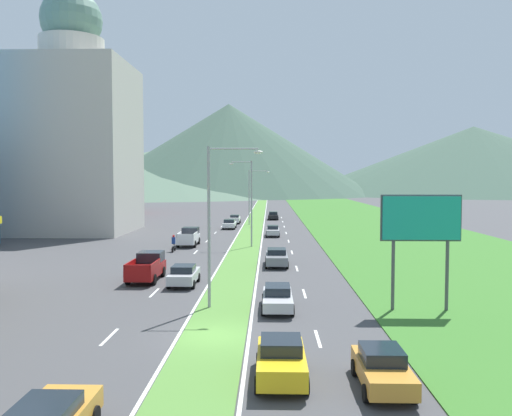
{
  "coord_description": "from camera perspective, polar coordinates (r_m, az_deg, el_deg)",
  "views": [
    {
      "loc": [
        2.76,
        -25.09,
        7.74
      ],
      "look_at": [
        1.21,
        32.88,
        4.52
      ],
      "focal_mm": 36.58,
      "sensor_mm": 36.0,
      "label": 1
    }
  ],
  "objects": [
    {
      "name": "car_7",
      "position": [
        70.76,
        1.85,
        -2.49
      ],
      "size": [
        1.85,
        4.51,
        1.44
      ],
      "rotation": [
        0.0,
        0.0,
        -1.57
      ],
      "color": "#B2B2B7",
      "rests_on": "ground_plane"
    },
    {
      "name": "grass_verge_right",
      "position": [
        87.28,
        13.33,
        -1.97
      ],
      "size": [
        24.0,
        240.0,
        0.06
      ],
      "primitive_type": "cube",
      "color": "#387028",
      "rests_on": "ground_plane"
    },
    {
      "name": "lane_dash_right_2",
      "position": [
        26.22,
        6.78,
        -13.99
      ],
      "size": [
        0.16,
        2.8,
        0.01
      ],
      "primitive_type": "cube",
      "color": "silver",
      "rests_on": "ground_plane"
    },
    {
      "name": "edge_line_median_right",
      "position": [
        85.45,
        0.85,
        -2.01
      ],
      "size": [
        0.16,
        240.0,
        0.01
      ],
      "primitive_type": "cube",
      "color": "silver",
      "rests_on": "ground_plane"
    },
    {
      "name": "motorcycle_rider",
      "position": [
        56.37,
        -8.99,
        -3.99
      ],
      "size": [
        0.36,
        2.0,
        1.8
      ],
      "rotation": [
        0.0,
        0.0,
        1.57
      ],
      "color": "black",
      "rests_on": "ground_plane"
    },
    {
      "name": "lane_dash_right_3",
      "position": [
        35.79,
        5.31,
        -9.31
      ],
      "size": [
        0.16,
        2.8,
        0.01
      ],
      "primitive_type": "cube",
      "color": "silver",
      "rests_on": "ground_plane"
    },
    {
      "name": "hill_far_left",
      "position": [
        262.81,
        -11.53,
        3.76
      ],
      "size": [
        175.47,
        175.47,
        21.38
      ],
      "primitive_type": "cone",
      "color": "#516B56",
      "rests_on": "ground_plane"
    },
    {
      "name": "pickup_truck_0",
      "position": [
        61.37,
        -7.34,
        -3.17
      ],
      "size": [
        2.18,
        5.4,
        2.0
      ],
      "rotation": [
        0.0,
        0.0,
        1.57
      ],
      "color": "silver",
      "rests_on": "ground_plane"
    },
    {
      "name": "edge_line_median_left",
      "position": [
        85.56,
        -1.5,
        -2.01
      ],
      "size": [
        0.16,
        240.0,
        0.01
      ],
      "primitive_type": "cube",
      "color": "silver",
      "rests_on": "ground_plane"
    },
    {
      "name": "street_lamp_mid",
      "position": [
        59.1,
        -0.75,
        1.09
      ],
      "size": [
        2.66,
        0.29,
        9.82
      ],
      "color": "#99999E",
      "rests_on": "ground_plane"
    },
    {
      "name": "lane_dash_left_3",
      "position": [
        36.57,
        -11.06,
        -9.08
      ],
      "size": [
        0.16,
        2.8,
        0.01
      ],
      "primitive_type": "cube",
      "color": "silver",
      "rests_on": "ground_plane"
    },
    {
      "name": "lane_dash_right_7",
      "position": [
        75.0,
        3.31,
        -2.74
      ],
      "size": [
        0.16,
        2.8,
        0.01
      ],
      "primitive_type": "cube",
      "color": "silver",
      "rests_on": "ground_plane"
    },
    {
      "name": "domed_building",
      "position": [
        80.76,
        -19.32,
        7.67
      ],
      "size": [
        16.45,
        16.45,
        34.82
      ],
      "color": "#B7B2A8",
      "rests_on": "ground_plane"
    },
    {
      "name": "street_lamp_near",
      "position": [
        31.03,
        -4.51,
        -0.82
      ],
      "size": [
        3.31,
        0.28,
        9.67
      ],
      "color": "#99999E",
      "rests_on": "ground_plane"
    },
    {
      "name": "car_1",
      "position": [
        20.86,
        2.76,
        -16.23
      ],
      "size": [
        1.97,
        4.07,
        1.59
      ],
      "rotation": [
        0.0,
        0.0,
        -1.57
      ],
      "color": "yellow",
      "rests_on": "ground_plane"
    },
    {
      "name": "lane_dash_left_2",
      "position": [
        27.27,
        -15.73,
        -13.41
      ],
      "size": [
        0.16,
        2.8,
        0.01
      ],
      "primitive_type": "cube",
      "color": "silver",
      "rests_on": "ground_plane"
    },
    {
      "name": "lane_dash_left_5",
      "position": [
        55.82,
        -6.6,
        -4.8
      ],
      "size": [
        0.16,
        2.8,
        0.01
      ],
      "primitive_type": "cube",
      "color": "silver",
      "rests_on": "ground_plane"
    },
    {
      "name": "hill_far_center",
      "position": [
        260.97,
        -2.99,
        6.41
      ],
      "size": [
        144.73,
        144.73,
        44.91
      ],
      "primitive_type": "cone",
      "color": "#3D5647",
      "rests_on": "ground_plane"
    },
    {
      "name": "lane_dash_right_10",
      "position": [
        104.65,
        2.81,
        -1.06
      ],
      "size": [
        0.16,
        2.8,
        0.01
      ],
      "primitive_type": "cube",
      "color": "silver",
      "rests_on": "ground_plane"
    },
    {
      "name": "car_6",
      "position": [
        38.66,
        -7.89,
        -7.25
      ],
      "size": [
        1.96,
        4.3,
        1.48
      ],
      "rotation": [
        0.0,
        0.0,
        1.57
      ],
      "color": "#B2B2B7",
      "rests_on": "ground_plane"
    },
    {
      "name": "lane_dash_right_4",
      "position": [
        45.52,
        4.48,
        -6.61
      ],
      "size": [
        0.16,
        2.8,
        0.01
      ],
      "primitive_type": "cube",
      "color": "silver",
      "rests_on": "ground_plane"
    },
    {
      "name": "car_2",
      "position": [
        20.69,
        13.65,
        -16.64
      ],
      "size": [
        1.86,
        4.02,
        1.48
      ],
      "rotation": [
        0.0,
        0.0,
        -1.57
      ],
      "color": "#C6842D",
      "rests_on": "ground_plane"
    },
    {
      "name": "lane_dash_left_9",
      "position": [
        95.06,
        -3.22,
        -1.49
      ],
      "size": [
        0.16,
        2.8,
        0.01
      ],
      "primitive_type": "cube",
      "color": "silver",
      "rests_on": "ground_plane"
    },
    {
      "name": "car_0",
      "position": [
        90.85,
        -2.33,
        -1.21
      ],
      "size": [
        1.87,
        4.28,
        1.51
      ],
      "rotation": [
        0.0,
        0.0,
        1.57
      ],
      "color": "silver",
      "rests_on": "ground_plane"
    },
    {
      "name": "ground_plane",
      "position": [
        26.41,
        -4.68,
        -13.87
      ],
      "size": [
        600.0,
        600.0,
        0.0
      ],
      "primitive_type": "plane",
      "color": "#424244"
    },
    {
      "name": "lane_dash_right_6",
      "position": [
        65.15,
        3.58,
        -3.64
      ],
      "size": [
        0.16,
        2.8,
        0.01
      ],
      "primitive_type": "cube",
      "color": "silver",
      "rests_on": "ground_plane"
    },
    {
      "name": "billboard_roadside",
      "position": [
        31.78,
        17.6,
        -1.7
      ],
      "size": [
        4.69,
        0.28,
        6.84
      ],
      "color": "#4C4C51",
      "rests_on": "ground_plane"
    },
    {
      "name": "pickup_truck_1",
      "position": [
        41.12,
        -11.81,
        -6.34
      ],
      "size": [
        2.18,
        5.4,
        2.0
      ],
      "rotation": [
        0.0,
        0.0,
        1.57
      ],
      "color": "maroon",
      "rests_on": "ground_plane"
    },
    {
      "name": "lane_dash_left_4",
      "position": [
        46.13,
        -8.36,
        -6.5
      ],
      "size": [
        0.16,
        2.8,
        0.01
      ],
      "primitive_type": "cube",
      "color": "silver",
      "rests_on": "ground_plane"
    },
    {
      "name": "grass_median",
      "position": [
        85.49,
        -0.33,
        -1.99
      ],
      "size": [
        3.2,
        240.0,
        0.06
      ],
      "primitive_type": "cube",
      "color": "#518438",
      "rests_on": "ground_plane"
    },
    {
      "name": "hill_far_right",
      "position": [
        305.57,
        22.63,
        4.87
      ],
      "size": [
        189.43,
        189.43,
        36.06
      ],
      "primitive_type": "cone",
      "color": "#3D5647",
      "rests_on": "ground_plane"
    },
    {
      "name": "lane_dash_left_6",
      "position": [
        65.58,
        -5.38,
        -3.61
      ],
      "size": [
        0.16,
        2.8,
        0.01
      ],
      "primitive_type": "cube",
      "color": "silver",
      "rests_on": "ground_plane"
    },
    {
      "name": "street_lamp_far",
      "position": [
        87.32,
        -0.49,
        1.64
      ],
      "size": [
        3.54,
        0.28,
        9.25
      ],
      "color": "#99999E",
      "rests_on": "ground_plane"
    },
    {
      "name": "car_8",
      "position": [
        99.7,
        1.89,
        -0.84
      ],
      "size": [
        1.99,
        4.4,
        1.5
      ],
      "rotation": [
        0.0,
        0.0,
        -1.57
      ],
      "color": "black",
      "rests_on": "ground_plane"
    },
    {
      "name": "lane_dash_left_10",
      "position": [
        104.92,
        -2.77,
        -1.05
      ],
      "size": [
        0.16,
        2.8,
        0.01
      ],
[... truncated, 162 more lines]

